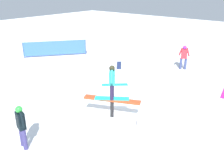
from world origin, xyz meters
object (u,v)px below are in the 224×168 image
(bystander_black, at_px, (21,125))
(loose_snowboard_cyan, at_px, (115,85))
(loose_snowboard_navy, at_px, (119,65))
(main_rider_on_rail, at_px, (112,83))
(bystander_red, at_px, (184,56))
(rail_feature, at_px, (112,102))

(bystander_black, height_order, loose_snowboard_cyan, bystander_black)
(bystander_black, xyz_separation_m, loose_snowboard_navy, (2.99, -8.63, -0.80))
(main_rider_on_rail, bearing_deg, bystander_red, -122.43)
(bystander_black, bearing_deg, loose_snowboard_navy, 122.04)
(bystander_red, xyz_separation_m, loose_snowboard_cyan, (1.55, 4.64, -0.80))
(rail_feature, distance_m, main_rider_on_rail, 0.77)
(main_rider_on_rail, xyz_separation_m, loose_snowboard_cyan, (1.99, -2.61, -1.41))
(main_rider_on_rail, distance_m, bystander_red, 7.29)
(bystander_red, bearing_deg, bystander_black, 60.69)
(rail_feature, xyz_separation_m, bystander_black, (0.88, 3.28, 0.17))
(bystander_red, height_order, loose_snowboard_cyan, bystander_red)
(bystander_black, distance_m, loose_snowboard_cyan, 6.05)
(loose_snowboard_navy, bearing_deg, bystander_red, 81.53)
(rail_feature, bearing_deg, loose_snowboard_cyan, -77.15)
(bystander_black, xyz_separation_m, loose_snowboard_cyan, (1.11, -5.90, -0.80))
(main_rider_on_rail, height_order, loose_snowboard_cyan, main_rider_on_rail)
(bystander_black, bearing_deg, rail_feature, 87.92)
(main_rider_on_rail, relative_size, bystander_red, 0.91)
(loose_snowboard_navy, bearing_deg, rail_feature, -1.61)
(bystander_red, distance_m, loose_snowboard_navy, 4.00)
(rail_feature, distance_m, loose_snowboard_cyan, 3.35)
(rail_feature, height_order, main_rider_on_rail, main_rider_on_rail)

